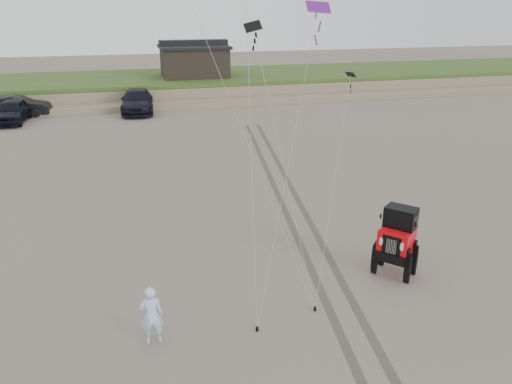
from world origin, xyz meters
TOP-DOWN VIEW (x-y plane):
  - ground at (0.00, 0.00)m, footprint 160.00×160.00m
  - dune_ridge at (0.00, 37.50)m, footprint 160.00×14.25m
  - cabin at (2.00, 37.00)m, footprint 6.40×5.40m
  - truck_a at (-12.83, 28.31)m, footprint 2.40×5.11m
  - truck_b at (-12.79, 30.54)m, footprint 4.89×1.93m
  - truck_c at (-3.73, 29.79)m, footprint 2.84×6.23m
  - jeep at (3.25, 1.17)m, footprint 5.11×4.84m
  - man at (-4.57, -0.37)m, footprint 0.61×0.41m
  - kite_flock at (2.27, 9.49)m, footprint 7.34×7.22m
  - stake_main at (-1.83, -0.62)m, footprint 0.08×0.08m
  - stake_aux at (0.03, -0.13)m, footprint 0.08×0.08m
  - tire_tracks at (2.00, 8.00)m, footprint 5.22×29.74m

SIDE VIEW (x-z plane):
  - ground at x=0.00m, z-range 0.00..0.00m
  - tire_tracks at x=2.00m, z-range 0.00..0.01m
  - stake_main at x=-1.83m, z-range 0.00..0.12m
  - stake_aux at x=0.03m, z-range 0.00..0.12m
  - truck_b at x=-12.79m, z-range 0.00..1.58m
  - man at x=-4.57m, z-range 0.00..1.64m
  - dune_ridge at x=0.00m, z-range -0.04..1.68m
  - truck_a at x=-12.83m, z-range 0.00..1.69m
  - truck_c at x=-3.73m, z-range 0.00..1.77m
  - jeep at x=3.25m, z-range 0.00..1.84m
  - cabin at x=2.00m, z-range 1.56..4.91m
  - kite_flock at x=2.27m, z-range 6.04..10.81m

